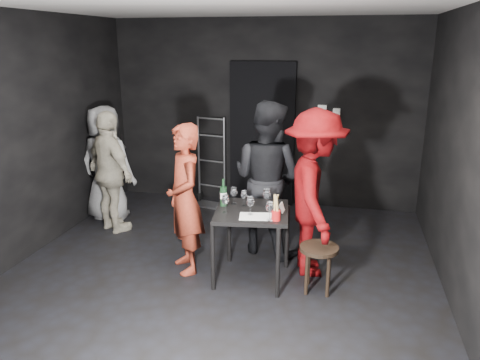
% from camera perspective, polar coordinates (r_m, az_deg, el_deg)
% --- Properties ---
extents(floor, '(4.50, 5.00, 0.02)m').
position_cam_1_polar(floor, '(4.99, -2.66, -11.76)').
color(floor, black).
rests_on(floor, ground).
extents(ceiling, '(4.50, 5.00, 0.02)m').
position_cam_1_polar(ceiling, '(4.41, -3.15, 20.87)').
color(ceiling, silver).
rests_on(ceiling, ground).
extents(wall_back, '(4.50, 0.04, 2.70)m').
position_cam_1_polar(wall_back, '(6.91, 2.85, 8.06)').
color(wall_back, black).
rests_on(wall_back, ground).
extents(wall_front, '(4.50, 0.04, 2.70)m').
position_cam_1_polar(wall_front, '(2.34, -20.14, -10.21)').
color(wall_front, black).
rests_on(wall_front, ground).
extents(wall_left, '(0.04, 5.00, 2.70)m').
position_cam_1_polar(wall_left, '(5.56, -25.86, 4.35)').
color(wall_left, black).
rests_on(wall_left, ground).
extents(wall_right, '(0.04, 5.00, 2.70)m').
position_cam_1_polar(wall_right, '(4.47, 26.11, 1.69)').
color(wall_right, black).
rests_on(wall_right, ground).
extents(doorway, '(0.95, 0.10, 2.10)m').
position_cam_1_polar(doorway, '(6.90, 2.73, 5.53)').
color(doorway, black).
rests_on(doorway, ground).
extents(wallbox_upper, '(0.12, 0.06, 0.12)m').
position_cam_1_polar(wallbox_upper, '(6.75, 9.98, 8.49)').
color(wallbox_upper, '#B7B7B2').
rests_on(wallbox_upper, wall_back).
extents(wallbox_lower, '(0.10, 0.06, 0.14)m').
position_cam_1_polar(wallbox_lower, '(6.75, 11.67, 7.97)').
color(wallbox_lower, '#B7B7B2').
rests_on(wallbox_lower, wall_back).
extents(hand_truck, '(0.44, 0.36, 1.31)m').
position_cam_1_polar(hand_truck, '(7.04, -3.54, -1.13)').
color(hand_truck, '#B2B2B7').
rests_on(hand_truck, floor).
extents(tasting_table, '(0.72, 0.72, 0.75)m').
position_cam_1_polar(tasting_table, '(4.71, 1.45, -4.80)').
color(tasting_table, black).
rests_on(tasting_table, floor).
extents(stool, '(0.38, 0.38, 0.47)m').
position_cam_1_polar(stool, '(4.64, 9.59, -8.98)').
color(stool, black).
rests_on(stool, floor).
extents(server_red, '(0.68, 0.73, 1.68)m').
position_cam_1_polar(server_red, '(4.87, -6.77, -1.85)').
color(server_red, maroon).
rests_on(server_red, floor).
extents(woman_black, '(1.13, 0.89, 2.06)m').
position_cam_1_polar(woman_black, '(5.25, 3.31, 1.77)').
color(woman_black, black).
rests_on(woman_black, floor).
extents(man_maroon, '(0.87, 1.40, 2.02)m').
position_cam_1_polar(man_maroon, '(4.81, 9.14, -0.04)').
color(man_maroon, '#600508').
rests_on(man_maroon, floor).
extents(bystander_cream, '(1.05, 0.89, 1.62)m').
position_cam_1_polar(bystander_cream, '(6.11, -15.51, 1.17)').
color(bystander_cream, beige).
rests_on(bystander_cream, floor).
extents(bystander_grey, '(0.83, 0.49, 1.63)m').
position_cam_1_polar(bystander_grey, '(6.54, -16.00, 2.20)').
color(bystander_grey, '#969696').
rests_on(bystander_grey, floor).
extents(tasting_mat, '(0.35, 0.26, 0.00)m').
position_cam_1_polar(tasting_mat, '(4.50, 1.96, -4.46)').
color(tasting_mat, white).
rests_on(tasting_mat, tasting_table).
extents(wine_glass_a, '(0.08, 0.08, 0.20)m').
position_cam_1_polar(wine_glass_a, '(4.58, -1.80, -2.81)').
color(wine_glass_a, white).
rests_on(wine_glass_a, tasting_table).
extents(wine_glass_b, '(0.10, 0.10, 0.20)m').
position_cam_1_polar(wine_glass_b, '(4.81, -0.76, -1.83)').
color(wine_glass_b, white).
rests_on(wine_glass_b, tasting_table).
extents(wine_glass_c, '(0.07, 0.07, 0.18)m').
position_cam_1_polar(wine_glass_c, '(4.76, 0.48, -2.15)').
color(wine_glass_c, white).
rests_on(wine_glass_c, tasting_table).
extents(wine_glass_d, '(0.10, 0.10, 0.20)m').
position_cam_1_polar(wine_glass_d, '(4.52, 1.27, -3.05)').
color(wine_glass_d, white).
rests_on(wine_glass_d, tasting_table).
extents(wine_glass_e, '(0.09, 0.09, 0.20)m').
position_cam_1_polar(wine_glass_e, '(4.39, 3.65, -3.68)').
color(wine_glass_e, white).
rests_on(wine_glass_e, tasting_table).
extents(wine_glass_f, '(0.09, 0.09, 0.22)m').
position_cam_1_polar(wine_glass_f, '(4.71, 3.26, -2.15)').
color(wine_glass_f, white).
rests_on(wine_glass_f, tasting_table).
extents(wine_bottle, '(0.07, 0.07, 0.28)m').
position_cam_1_polar(wine_bottle, '(4.77, -2.03, -1.90)').
color(wine_bottle, black).
rests_on(wine_bottle, tasting_table).
extents(breadstick_cup, '(0.09, 0.09, 0.27)m').
position_cam_1_polar(breadstick_cup, '(4.39, 4.42, -3.42)').
color(breadstick_cup, '#B11515').
rests_on(breadstick_cup, tasting_table).
extents(reserved_card, '(0.08, 0.12, 0.09)m').
position_cam_1_polar(reserved_card, '(4.63, 4.80, -3.36)').
color(reserved_card, white).
rests_on(reserved_card, tasting_table).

